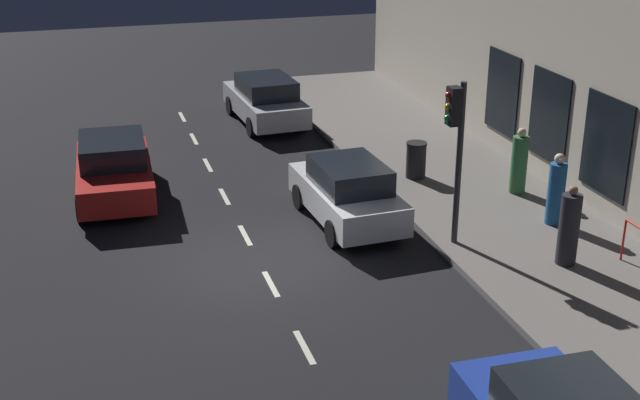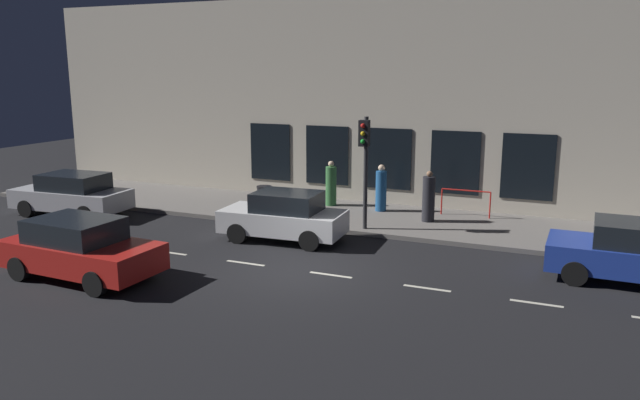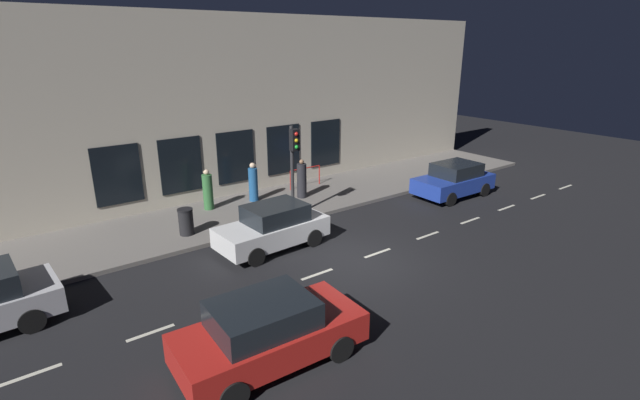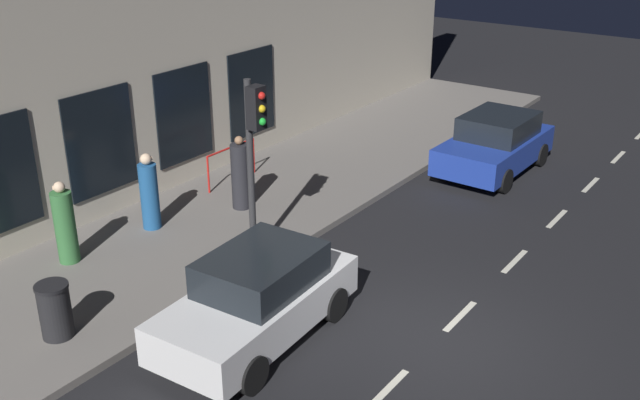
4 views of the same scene
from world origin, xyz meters
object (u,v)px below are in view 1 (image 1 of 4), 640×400
(pedestrian_0, at_px, (519,163))
(pedestrian_1, at_px, (556,192))
(parked_car_2, at_px, (266,100))
(pedestrian_2, at_px, (569,229))
(trash_bin, at_px, (416,160))
(parked_car_3, at_px, (114,169))
(traffic_light, at_px, (456,134))
(parked_car_0, at_px, (348,193))

(pedestrian_0, xyz_separation_m, pedestrian_1, (-0.17, -2.09, 0.01))
(parked_car_2, distance_m, pedestrian_0, 9.76)
(parked_car_2, relative_size, pedestrian_2, 2.50)
(trash_bin, bearing_deg, parked_car_3, 171.44)
(traffic_light, height_order, pedestrian_0, traffic_light)
(pedestrian_1, height_order, trash_bin, pedestrian_1)
(parked_car_2, height_order, trash_bin, parked_car_2)
(parked_car_2, xyz_separation_m, trash_bin, (2.62, -6.72, -0.14))
(parked_car_2, relative_size, parked_car_3, 1.03)
(traffic_light, distance_m, parked_car_2, 11.23)
(pedestrian_0, height_order, pedestrian_2, pedestrian_2)
(traffic_light, distance_m, parked_car_3, 9.09)
(pedestrian_0, height_order, trash_bin, pedestrian_0)
(traffic_light, height_order, parked_car_2, traffic_light)
(parked_car_0, bearing_deg, traffic_light, -52.73)
(pedestrian_2, bearing_deg, traffic_light, -41.43)
(traffic_light, distance_m, pedestrian_1, 3.36)
(parked_car_2, xyz_separation_m, parked_car_3, (-5.33, -5.52, -0.00))
(pedestrian_0, distance_m, trash_bin, 2.80)
(trash_bin, bearing_deg, parked_car_2, 111.32)
(parked_car_0, height_order, parked_car_3, same)
(parked_car_0, distance_m, pedestrian_0, 4.79)
(parked_car_3, distance_m, trash_bin, 8.05)
(parked_car_3, distance_m, pedestrian_1, 11.13)
(traffic_light, xyz_separation_m, pedestrian_2, (1.94, -1.71, -1.75))
(traffic_light, height_order, parked_car_0, traffic_light)
(parked_car_3, distance_m, pedestrian_2, 11.46)
(parked_car_2, height_order, pedestrian_2, pedestrian_2)
(parked_car_3, bearing_deg, pedestrian_1, 155.22)
(traffic_light, distance_m, pedestrian_0, 4.24)
(parked_car_3, distance_m, pedestrian_0, 10.50)
(traffic_light, bearing_deg, pedestrian_2, -41.28)
(parked_car_3, bearing_deg, trash_bin, 173.94)
(parked_car_0, relative_size, pedestrian_0, 2.29)
(parked_car_3, height_order, pedestrian_1, pedestrian_1)
(pedestrian_1, xyz_separation_m, pedestrian_2, (-0.90, -2.01, 0.01))
(parked_car_3, relative_size, pedestrian_0, 2.47)
(parked_car_0, xyz_separation_m, pedestrian_1, (4.61, -1.77, 0.17))
(parked_car_2, bearing_deg, pedestrian_2, -76.99)
(parked_car_3, bearing_deg, pedestrian_2, 144.16)
(pedestrian_1, distance_m, trash_bin, 4.37)
(pedestrian_2, bearing_deg, pedestrian_1, -114.32)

